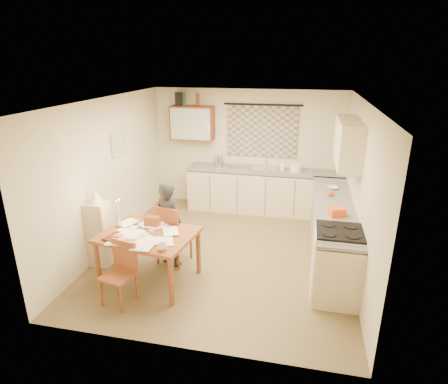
% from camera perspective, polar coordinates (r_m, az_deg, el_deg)
% --- Properties ---
extents(floor, '(4.00, 4.50, 0.02)m').
position_cam_1_polar(floor, '(6.38, 0.22, -9.29)').
color(floor, brown).
rests_on(floor, ground).
extents(ceiling, '(4.00, 4.50, 0.02)m').
position_cam_1_polar(ceiling, '(5.60, 0.26, 13.86)').
color(ceiling, white).
rests_on(ceiling, floor).
extents(wall_back, '(4.00, 0.02, 2.50)m').
position_cam_1_polar(wall_back, '(8.01, 3.62, 6.49)').
color(wall_back, beige).
rests_on(wall_back, floor).
extents(wall_front, '(4.00, 0.02, 2.50)m').
position_cam_1_polar(wall_front, '(3.86, -6.83, -8.83)').
color(wall_front, beige).
rests_on(wall_front, floor).
extents(wall_left, '(0.02, 4.50, 2.50)m').
position_cam_1_polar(wall_left, '(6.57, -17.21, 2.63)').
color(wall_left, beige).
rests_on(wall_left, floor).
extents(wall_right, '(0.02, 4.50, 2.50)m').
position_cam_1_polar(wall_right, '(5.82, 20.00, 0.12)').
color(wall_right, beige).
rests_on(wall_right, floor).
extents(window_blind, '(1.45, 0.03, 1.05)m').
position_cam_1_polar(window_blind, '(7.85, 5.83, 9.14)').
color(window_blind, '#395E7F').
rests_on(window_blind, wall_back).
extents(curtain_rod, '(1.60, 0.04, 0.04)m').
position_cam_1_polar(curtain_rod, '(7.75, 5.95, 13.11)').
color(curtain_rod, black).
rests_on(curtain_rod, wall_back).
extents(wall_cabinet, '(0.90, 0.34, 0.70)m').
position_cam_1_polar(wall_cabinet, '(7.98, -4.83, 10.44)').
color(wall_cabinet, '#5E2814').
rests_on(wall_cabinet, wall_back).
extents(wall_cabinet_glass, '(0.84, 0.02, 0.64)m').
position_cam_1_polar(wall_cabinet_glass, '(7.82, -5.19, 10.24)').
color(wall_cabinet_glass, '#99B2A5').
rests_on(wall_cabinet_glass, wall_back).
extents(upper_cabinet_right, '(0.34, 1.30, 0.70)m').
position_cam_1_polar(upper_cabinet_right, '(6.16, 18.39, 7.20)').
color(upper_cabinet_right, '#C4B38D').
rests_on(upper_cabinet_right, wall_right).
extents(framed_print, '(0.04, 0.50, 0.40)m').
position_cam_1_polar(framed_print, '(6.78, -15.68, 7.24)').
color(framed_print, beige).
rests_on(framed_print, wall_left).
extents(print_canvas, '(0.01, 0.42, 0.32)m').
position_cam_1_polar(print_canvas, '(6.76, -15.49, 7.24)').
color(print_canvas, beige).
rests_on(print_canvas, wall_left).
extents(counter_back, '(3.30, 0.62, 0.92)m').
position_cam_1_polar(counter_back, '(7.89, 6.54, 0.13)').
color(counter_back, '#C4B38D').
rests_on(counter_back, floor).
extents(counter_right, '(0.62, 2.95, 0.92)m').
position_cam_1_polar(counter_right, '(6.29, 16.10, -5.81)').
color(counter_right, '#C4B38D').
rests_on(counter_right, floor).
extents(stove, '(0.63, 0.63, 0.97)m').
position_cam_1_polar(stove, '(5.34, 16.73, -10.32)').
color(stove, white).
rests_on(stove, floor).
extents(sink, '(0.65, 0.57, 0.10)m').
position_cam_1_polar(sink, '(7.76, 6.13, 3.15)').
color(sink, silver).
rests_on(sink, counter_back).
extents(tap, '(0.03, 0.03, 0.28)m').
position_cam_1_polar(tap, '(7.88, 6.48, 4.76)').
color(tap, silver).
rests_on(tap, counter_back).
extents(dish_rack, '(0.41, 0.38, 0.06)m').
position_cam_1_polar(dish_rack, '(7.81, 2.17, 3.90)').
color(dish_rack, silver).
rests_on(dish_rack, counter_back).
extents(kettle, '(0.23, 0.23, 0.24)m').
position_cam_1_polar(kettle, '(7.87, -0.79, 4.71)').
color(kettle, silver).
rests_on(kettle, counter_back).
extents(mixing_bowl, '(0.27, 0.27, 0.16)m').
position_cam_1_polar(mixing_bowl, '(7.69, 10.89, 3.68)').
color(mixing_bowl, white).
rests_on(mixing_bowl, counter_back).
extents(soap_bottle, '(0.09, 0.09, 0.18)m').
position_cam_1_polar(soap_bottle, '(7.74, 8.87, 4.00)').
color(soap_bottle, white).
rests_on(soap_bottle, counter_back).
extents(bowl, '(0.29, 0.29, 0.05)m').
position_cam_1_polar(bowl, '(6.81, 16.16, 0.63)').
color(bowl, white).
rests_on(bowl, counter_right).
extents(orange_bag, '(0.26, 0.23, 0.12)m').
position_cam_1_polar(orange_bag, '(5.67, 16.83, -2.93)').
color(orange_bag, '#E4511A').
rests_on(orange_bag, counter_right).
extents(fruit_orange, '(0.10, 0.10, 0.10)m').
position_cam_1_polar(fruit_orange, '(6.45, 15.91, -0.18)').
color(fruit_orange, '#E4511A').
rests_on(fruit_orange, counter_right).
extents(speaker, '(0.21, 0.24, 0.26)m').
position_cam_1_polar(speaker, '(8.00, -6.90, 13.86)').
color(speaker, black).
rests_on(speaker, wall_cabinet).
extents(bottle_green, '(0.08, 0.08, 0.26)m').
position_cam_1_polar(bottle_green, '(7.97, -6.19, 13.87)').
color(bottle_green, '#195926').
rests_on(bottle_green, wall_cabinet).
extents(bottle_brown, '(0.07, 0.07, 0.26)m').
position_cam_1_polar(bottle_brown, '(7.88, -4.07, 13.87)').
color(bottle_brown, '#5E2814').
rests_on(bottle_brown, wall_cabinet).
extents(dining_table, '(1.41, 1.16, 0.75)m').
position_cam_1_polar(dining_table, '(5.59, -11.26, -9.61)').
color(dining_table, brown).
rests_on(dining_table, floor).
extents(chair_far, '(0.54, 0.54, 0.99)m').
position_cam_1_polar(chair_far, '(6.03, -7.69, -7.86)').
color(chair_far, brown).
rests_on(chair_far, floor).
extents(chair_near, '(0.46, 0.46, 0.84)m').
position_cam_1_polar(chair_near, '(5.27, -15.60, -13.47)').
color(chair_near, brown).
rests_on(chair_near, floor).
extents(person, '(0.74, 0.70, 1.37)m').
position_cam_1_polar(person, '(5.83, -8.31, -4.80)').
color(person, black).
rests_on(person, floor).
extents(shelf_stand, '(0.32, 0.30, 1.04)m').
position_cam_1_polar(shelf_stand, '(6.14, -18.44, -6.04)').
color(shelf_stand, '#C4B38D').
rests_on(shelf_stand, floor).
extents(lampshade, '(0.20, 0.20, 0.22)m').
position_cam_1_polar(lampshade, '(5.91, -19.09, -0.52)').
color(lampshade, beige).
rests_on(lampshade, shelf_stand).
extents(letter_rack, '(0.22, 0.10, 0.16)m').
position_cam_1_polar(letter_rack, '(5.59, -10.89, -4.44)').
color(letter_rack, brown).
rests_on(letter_rack, dining_table).
extents(mug, '(0.13, 0.13, 0.09)m').
position_cam_1_polar(mug, '(4.93, -9.37, -8.23)').
color(mug, white).
rests_on(mug, dining_table).
extents(magazine, '(0.37, 0.40, 0.03)m').
position_cam_1_polar(magazine, '(5.47, -17.14, -6.32)').
color(magazine, maroon).
rests_on(magazine, dining_table).
extents(book, '(0.28, 0.33, 0.02)m').
position_cam_1_polar(book, '(5.52, -15.50, -5.91)').
color(book, '#E4511A').
rests_on(book, dining_table).
extents(orange_box, '(0.12, 0.08, 0.04)m').
position_cam_1_polar(orange_box, '(5.37, -15.72, -6.58)').
color(orange_box, '#E4511A').
rests_on(orange_box, dining_table).
extents(eyeglasses, '(0.13, 0.06, 0.02)m').
position_cam_1_polar(eyeglasses, '(5.13, -11.50, -7.67)').
color(eyeglasses, black).
rests_on(eyeglasses, dining_table).
extents(candle_holder, '(0.08, 0.08, 0.18)m').
position_cam_1_polar(candle_holder, '(5.68, -15.81, -4.32)').
color(candle_holder, silver).
rests_on(candle_holder, dining_table).
extents(candle, '(0.03, 0.03, 0.22)m').
position_cam_1_polar(candle, '(5.63, -15.97, -2.37)').
color(candle, white).
rests_on(candle, dining_table).
extents(candle_flame, '(0.02, 0.02, 0.02)m').
position_cam_1_polar(candle_flame, '(5.59, -15.66, -1.14)').
color(candle_flame, '#FFCC66').
rests_on(candle_flame, dining_table).
extents(papers, '(1.05, 1.03, 0.03)m').
position_cam_1_polar(papers, '(5.38, -12.65, -6.32)').
color(papers, white).
rests_on(papers, dining_table).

